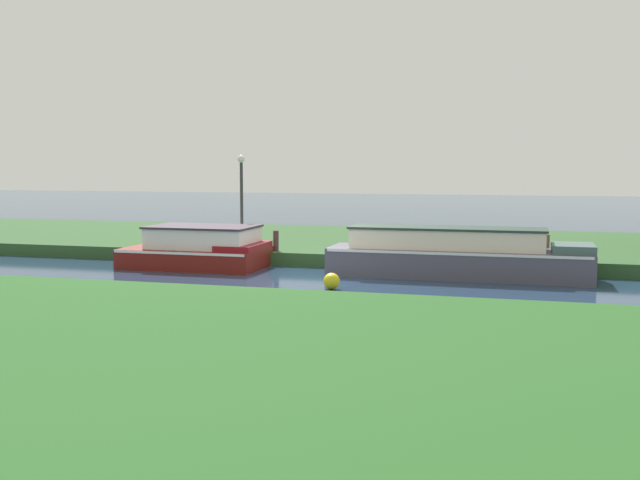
{
  "coord_description": "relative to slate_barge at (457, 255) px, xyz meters",
  "views": [
    {
      "loc": [
        5.19,
        -18.25,
        2.94
      ],
      "look_at": [
        -0.26,
        1.2,
        0.9
      ],
      "focal_mm": 40.65,
      "sensor_mm": 36.0,
      "label": 1
    }
  ],
  "objects": [
    {
      "name": "mooring_post_near",
      "position": [
        2.33,
        1.22,
        0.15
      ],
      "size": [
        0.14,
        0.14,
        0.7
      ],
      "primitive_type": "cylinder",
      "color": "#53352B",
      "rests_on": "riverbank_far"
    },
    {
      "name": "mooring_post_far",
      "position": [
        -5.53,
        1.22,
        0.11
      ],
      "size": [
        0.17,
        0.17,
        0.62
      ],
      "primitive_type": "cylinder",
      "color": "#432F30",
      "rests_on": "riverbank_far"
    },
    {
      "name": "riverbank_far",
      "position": [
        -3.53,
        5.8,
        -0.4
      ],
      "size": [
        72.0,
        10.0,
        0.4
      ],
      "primitive_type": "cube",
      "color": "#2E5229",
      "rests_on": "ground_plane"
    },
    {
      "name": "ground_plane",
      "position": [
        -3.53,
        -1.2,
        -0.6
      ],
      "size": [
        120.0,
        120.0,
        0.0
      ],
      "primitive_type": "plane",
      "color": "navy"
    },
    {
      "name": "lamp_post",
      "position": [
        -7.11,
        2.42,
        1.64
      ],
      "size": [
        0.24,
        0.24,
        2.92
      ],
      "color": "#333338",
      "rests_on": "riverbank_far"
    },
    {
      "name": "slate_barge",
      "position": [
        0.0,
        0.0,
        0.0
      ],
      "size": [
        6.89,
        1.66,
        1.34
      ],
      "color": "#4C4858",
      "rests_on": "ground_plane"
    },
    {
      "name": "channel_buoy",
      "position": [
        -2.72,
        -2.78,
        -0.4
      ],
      "size": [
        0.4,
        0.4,
        0.4
      ],
      "primitive_type": "sphere",
      "color": "yellow",
      "rests_on": "ground_plane"
    },
    {
      "name": "riverbank_near",
      "position": [
        -3.53,
        -10.2,
        -0.4
      ],
      "size": [
        72.0,
        10.0,
        0.4
      ],
      "primitive_type": "cube",
      "color": "#245320",
      "rests_on": "ground_plane"
    },
    {
      "name": "maroon_narrowboat",
      "position": [
        -7.46,
        0.0,
        -0.07
      ],
      "size": [
        4.08,
        2.41,
        1.22
      ],
      "color": "maroon",
      "rests_on": "ground_plane"
    }
  ]
}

